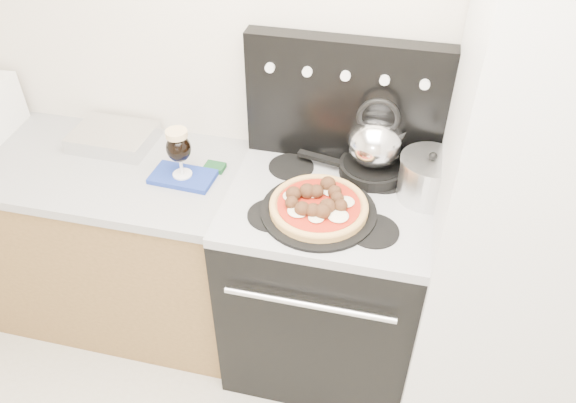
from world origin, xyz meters
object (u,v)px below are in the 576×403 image
(stove_body, at_px, (324,284))
(tea_kettle, at_px, (376,138))
(pizza, at_px, (319,204))
(stock_pot, at_px, (428,179))
(beer_glass, at_px, (179,153))
(skillet, at_px, (372,168))
(pizza_pan, at_px, (318,211))
(base_cabinet, at_px, (91,241))
(oven_mitt, at_px, (183,177))
(fridge, at_px, (530,224))

(stove_body, xyz_separation_m, tea_kettle, (0.14, 0.18, 0.64))
(pizza, xyz_separation_m, stock_pot, (0.37, 0.19, 0.04))
(beer_glass, bearing_deg, pizza, -10.06)
(pizza, bearing_deg, skillet, 60.52)
(skillet, distance_m, tea_kettle, 0.14)
(pizza_pan, height_order, stock_pot, stock_pot)
(base_cabinet, relative_size, stove_body, 1.65)
(tea_kettle, bearing_deg, stock_pot, -19.32)
(oven_mitt, bearing_deg, stove_body, -0.31)
(beer_glass, xyz_separation_m, stock_pot, (0.93, 0.09, -0.03))
(base_cabinet, relative_size, beer_glass, 7.05)
(beer_glass, relative_size, pizza_pan, 0.49)
(oven_mitt, bearing_deg, base_cabinet, 177.61)
(skillet, xyz_separation_m, tea_kettle, (0.00, 0.00, 0.14))
(stove_body, bearing_deg, skillet, 53.68)
(fridge, bearing_deg, tea_kettle, 159.61)
(pizza, height_order, tea_kettle, tea_kettle)
(stock_pot, bearing_deg, beer_glass, -174.66)
(oven_mitt, height_order, pizza, pizza)
(beer_glass, distance_m, stock_pot, 0.93)
(oven_mitt, xyz_separation_m, pizza, (0.56, -0.10, 0.05))
(base_cabinet, distance_m, stock_pot, 1.56)
(beer_glass, distance_m, pizza_pan, 0.58)
(fridge, relative_size, oven_mitt, 7.72)
(base_cabinet, relative_size, skillet, 5.61)
(oven_mitt, distance_m, skillet, 0.74)
(oven_mitt, bearing_deg, tea_kettle, 14.21)
(stove_body, xyz_separation_m, oven_mitt, (-0.58, 0.00, 0.47))
(base_cabinet, height_order, stove_body, stove_body)
(skillet, bearing_deg, oven_mitt, -165.79)
(pizza_pan, relative_size, skillet, 1.61)
(stock_pot, bearing_deg, pizza_pan, -153.27)
(base_cabinet, relative_size, oven_mitt, 5.90)
(beer_glass, bearing_deg, stove_body, -0.31)
(stove_body, bearing_deg, oven_mitt, 179.69)
(fridge, height_order, tea_kettle, fridge)
(base_cabinet, bearing_deg, stove_body, -1.30)
(fridge, xyz_separation_m, pizza_pan, (-0.72, -0.07, -0.02))
(pizza_pan, xyz_separation_m, skillet, (0.16, 0.28, 0.02))
(stock_pot, bearing_deg, base_cabinet, -177.44)
(base_cabinet, bearing_deg, stock_pot, 2.56)
(beer_glass, height_order, stock_pot, beer_glass)
(skillet, height_order, stock_pot, stock_pot)
(base_cabinet, xyz_separation_m, pizza, (1.08, -0.12, 0.53))
(tea_kettle, distance_m, stock_pot, 0.25)
(beer_glass, bearing_deg, skillet, 14.21)
(oven_mitt, distance_m, beer_glass, 0.11)
(pizza_pan, distance_m, skillet, 0.32)
(skillet, xyz_separation_m, stock_pot, (0.21, -0.09, 0.06))
(base_cabinet, relative_size, pizza, 4.13)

